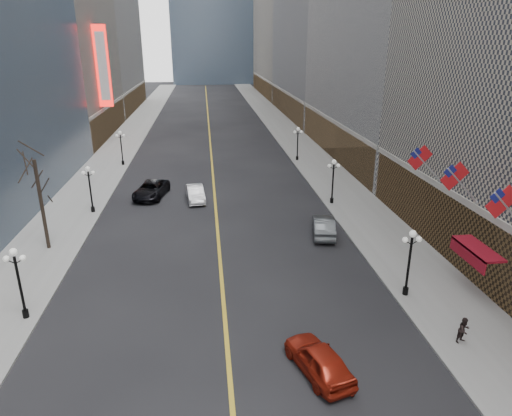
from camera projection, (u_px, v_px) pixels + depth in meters
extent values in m
cube|color=gray|center=(306.00, 153.00, 67.26)|extent=(6.00, 230.00, 0.15)
cube|color=gray|center=(112.00, 158.00, 64.33)|extent=(6.00, 230.00, 0.15)
cube|color=gold|center=(210.00, 142.00, 75.15)|extent=(0.25, 200.00, 0.02)
cube|color=#4E3F34|center=(340.00, 138.00, 64.98)|extent=(2.80, 35.00, 5.00)
cube|color=#4E3F34|center=(291.00, 104.00, 100.43)|extent=(2.80, 39.00, 5.00)
cube|color=#4E3F34|center=(266.00, 86.00, 140.55)|extent=(2.80, 45.00, 5.00)
cube|color=#4E3F34|center=(102.00, 121.00, 78.86)|extent=(2.80, 29.00, 5.00)
cube|color=#4E3F34|center=(131.00, 98.00, 110.58)|extent=(2.80, 37.00, 5.00)
cylinder|color=black|center=(405.00, 291.00, 29.60)|extent=(0.36, 0.36, 0.50)
cylinder|color=black|center=(409.00, 267.00, 29.00)|extent=(0.16, 0.16, 4.00)
sphere|color=white|center=(413.00, 234.00, 28.20)|extent=(0.44, 0.44, 0.44)
sphere|color=white|center=(405.00, 240.00, 28.29)|extent=(0.36, 0.36, 0.36)
sphere|color=white|center=(419.00, 239.00, 28.39)|extent=(0.36, 0.36, 0.36)
cylinder|color=black|center=(332.00, 200.00, 46.39)|extent=(0.36, 0.36, 0.50)
cylinder|color=black|center=(333.00, 184.00, 45.79)|extent=(0.16, 0.16, 4.00)
sphere|color=white|center=(334.00, 162.00, 45.00)|extent=(0.44, 0.44, 0.44)
sphere|color=white|center=(329.00, 166.00, 45.09)|extent=(0.36, 0.36, 0.36)
sphere|color=white|center=(338.00, 165.00, 45.18)|extent=(0.36, 0.36, 0.36)
cylinder|color=black|center=(297.00, 158.00, 63.18)|extent=(0.36, 0.36, 0.50)
cylinder|color=black|center=(298.00, 146.00, 62.58)|extent=(0.16, 0.16, 4.00)
sphere|color=white|center=(298.00, 129.00, 61.79)|extent=(0.44, 0.44, 0.44)
sphere|color=white|center=(295.00, 132.00, 61.88)|extent=(0.36, 0.36, 0.36)
sphere|color=white|center=(301.00, 132.00, 61.97)|extent=(0.36, 0.36, 0.36)
cylinder|color=black|center=(26.00, 314.00, 27.13)|extent=(0.36, 0.36, 0.50)
cylinder|color=black|center=(20.00, 288.00, 26.53)|extent=(0.16, 0.16, 4.00)
sphere|color=white|center=(13.00, 252.00, 25.74)|extent=(0.44, 0.44, 0.44)
sphere|color=white|center=(6.00, 259.00, 25.83)|extent=(0.36, 0.36, 0.36)
sphere|color=white|center=(23.00, 258.00, 25.92)|extent=(0.36, 0.36, 0.36)
cylinder|color=black|center=(93.00, 209.00, 43.93)|extent=(0.36, 0.36, 0.50)
cylinder|color=black|center=(91.00, 192.00, 43.32)|extent=(0.16, 0.16, 4.00)
sphere|color=white|center=(88.00, 169.00, 42.53)|extent=(0.44, 0.44, 0.44)
sphere|color=white|center=(83.00, 173.00, 42.62)|extent=(0.36, 0.36, 0.36)
sphere|color=white|center=(93.00, 173.00, 42.72)|extent=(0.36, 0.36, 0.36)
cylinder|color=black|center=(123.00, 163.00, 60.72)|extent=(0.36, 0.36, 0.50)
cylinder|color=black|center=(122.00, 150.00, 60.12)|extent=(0.16, 0.16, 4.00)
sphere|color=white|center=(120.00, 133.00, 59.32)|extent=(0.44, 0.44, 0.44)
sphere|color=white|center=(117.00, 136.00, 59.41)|extent=(0.36, 0.36, 0.36)
sphere|color=white|center=(124.00, 136.00, 59.51)|extent=(0.36, 0.36, 0.36)
cylinder|color=#B2B2B7|center=(511.00, 213.00, 25.01)|extent=(2.49, 0.12, 2.49)
cube|color=red|center=(502.00, 202.00, 24.72)|extent=(1.94, 0.04, 1.94)
cube|color=navy|center=(497.00, 196.00, 24.56)|extent=(0.88, 0.06, 0.88)
cylinder|color=#B2B2B7|center=(463.00, 186.00, 29.68)|extent=(2.49, 0.12, 2.49)
cube|color=red|center=(455.00, 176.00, 29.38)|extent=(1.94, 0.04, 1.94)
cube|color=navy|center=(450.00, 171.00, 29.23)|extent=(0.88, 0.06, 0.88)
cylinder|color=#B2B2B7|center=(427.00, 166.00, 34.34)|extent=(2.49, 0.12, 2.49)
cube|color=red|center=(420.00, 158.00, 34.05)|extent=(1.94, 0.04, 1.94)
cube|color=navy|center=(416.00, 153.00, 33.89)|extent=(0.88, 0.06, 0.88)
cube|color=maroon|center=(478.00, 248.00, 29.10)|extent=(1.40, 4.00, 0.15)
cube|color=maroon|center=(467.00, 255.00, 29.17)|extent=(0.10, 4.00, 0.90)
cube|color=red|center=(103.00, 67.00, 69.35)|extent=(2.00, 0.50, 12.00)
cube|color=white|center=(103.00, 67.00, 69.36)|extent=(1.40, 0.55, 10.00)
cylinder|color=#2D231C|center=(42.00, 205.00, 35.13)|extent=(0.28, 0.28, 7.20)
imported|color=silver|center=(195.00, 193.00, 47.28)|extent=(2.16, 4.90, 1.56)
imported|color=black|center=(151.00, 190.00, 48.36)|extent=(3.89, 6.41, 1.66)
imported|color=maroon|center=(319.00, 359.00, 22.64)|extent=(3.18, 5.02, 1.59)
imported|color=#484D50|center=(324.00, 226.00, 38.85)|extent=(2.67, 5.25, 1.65)
imported|color=black|center=(464.00, 330.00, 24.73)|extent=(0.82, 0.62, 1.51)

